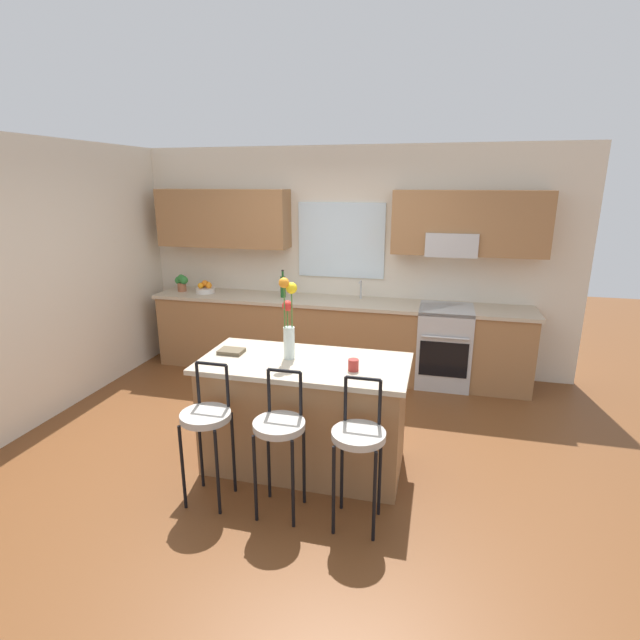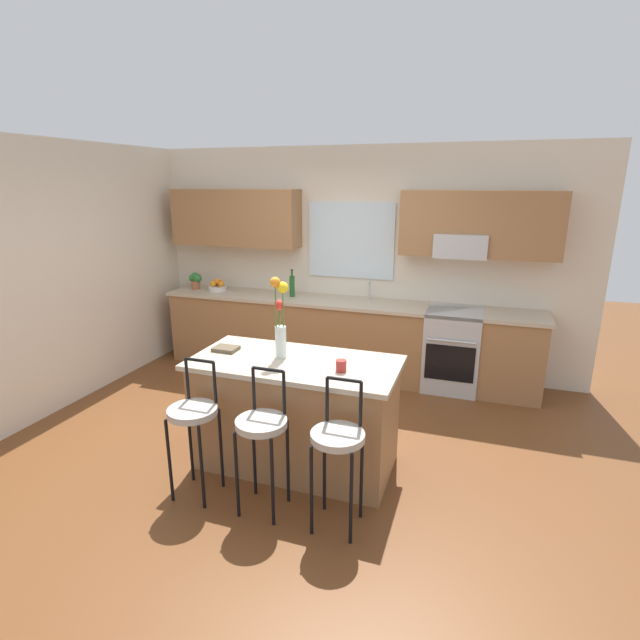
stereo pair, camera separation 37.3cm
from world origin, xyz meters
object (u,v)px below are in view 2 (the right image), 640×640
object	(u,v)px
bar_stool_far	(338,442)
flower_vase	(280,319)
kitchen_island	(295,413)
bar_stool_middle	(262,429)
bottle_olive_oil	(292,286)
bar_stool_near	(193,417)
mug_ceramic	(341,366)
potted_plant_small	(195,280)
oven_range	(452,349)
cookbook	(226,349)
fruit_bowl_oranges	(218,286)

from	to	relation	value
bar_stool_far	flower_vase	bearing A→B (deg)	136.19
flower_vase	kitchen_island	bearing A→B (deg)	-14.45
bar_stool_middle	bottle_olive_oil	distance (m)	2.84
bar_stool_near	flower_vase	distance (m)	0.99
bar_stool_near	mug_ceramic	world-z (taller)	bar_stool_near
bottle_olive_oil	potted_plant_small	bearing A→B (deg)	-180.00
bar_stool_far	mug_ceramic	xyz separation A→B (m)	(-0.14, 0.52, 0.33)
bar_stool_near	potted_plant_small	world-z (taller)	potted_plant_small
bar_stool_far	bottle_olive_oil	xyz separation A→B (m)	(-1.41, 2.68, 0.42)
kitchen_island	bar_stool_near	world-z (taller)	bar_stool_near
oven_range	mug_ceramic	size ratio (longest dim) A/B	10.22
bar_stool_middle	flower_vase	size ratio (longest dim) A/B	1.57
bottle_olive_oil	bar_stool_middle	bearing A→B (deg)	-72.29
flower_vase	bottle_olive_oil	size ratio (longest dim) A/B	1.96
bar_stool_near	bar_stool_middle	bearing A→B (deg)	0.00
kitchen_island	bottle_olive_oil	world-z (taller)	bottle_olive_oil
kitchen_island	bar_stool_far	xyz separation A→B (m)	(0.55, -0.62, 0.17)
bar_stool_near	bottle_olive_oil	bearing A→B (deg)	96.50
bar_stool_far	kitchen_island	bearing A→B (deg)	131.53
oven_range	cookbook	size ratio (longest dim) A/B	4.60
bar_stool_far	mug_ceramic	size ratio (longest dim) A/B	11.58
mug_ceramic	potted_plant_small	distance (m)	3.42
mug_ceramic	bar_stool_far	bearing A→B (deg)	-75.33
bottle_olive_oil	potted_plant_small	world-z (taller)	bottle_olive_oil
kitchen_island	bar_stool_middle	world-z (taller)	bar_stool_middle
flower_vase	cookbook	size ratio (longest dim) A/B	3.31
fruit_bowl_oranges	bottle_olive_oil	world-z (taller)	bottle_olive_oil
kitchen_island	bar_stool_far	size ratio (longest dim) A/B	1.59
oven_range	cookbook	xyz separation A→B (m)	(-1.73, -2.00, 0.48)
oven_range	bar_stool_near	xyz separation A→B (m)	(-1.65, -2.65, 0.18)
flower_vase	fruit_bowl_oranges	xyz separation A→B (m)	(-1.77, 2.03, -0.27)
bar_stool_far	fruit_bowl_oranges	size ratio (longest dim) A/B	4.34
flower_vase	mug_ceramic	distance (m)	0.63
bar_stool_far	bottle_olive_oil	bearing A→B (deg)	117.69
bar_stool_middle	bottle_olive_oil	size ratio (longest dim) A/B	3.08
bar_stool_near	cookbook	xyz separation A→B (m)	(-0.08, 0.65, 0.30)
kitchen_island	mug_ceramic	xyz separation A→B (m)	(0.41, -0.10, 0.50)
bar_stool_middle	bottle_olive_oil	bearing A→B (deg)	107.71
bar_stool_near	fruit_bowl_oranges	world-z (taller)	fruit_bowl_oranges
bar_stool_far	bottle_olive_oil	size ratio (longest dim) A/B	3.08
bar_stool_near	fruit_bowl_oranges	bearing A→B (deg)	116.76
flower_vase	potted_plant_small	xyz separation A→B (m)	(-2.10, 2.02, -0.20)
mug_ceramic	cookbook	xyz separation A→B (m)	(-1.05, 0.13, -0.03)
kitchen_island	potted_plant_small	xyz separation A→B (m)	(-2.23, 2.06, 0.58)
oven_range	bottle_olive_oil	world-z (taller)	bottle_olive_oil
oven_range	flower_vase	bearing A→B (deg)	-121.62
potted_plant_small	oven_range	bearing A→B (deg)	-0.42
oven_range	potted_plant_small	bearing A→B (deg)	179.58
bar_stool_near	bar_stool_middle	size ratio (longest dim) A/B	1.00
flower_vase	bar_stool_near	bearing A→B (deg)	-122.47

